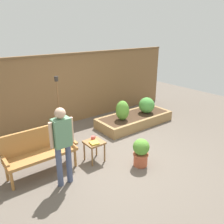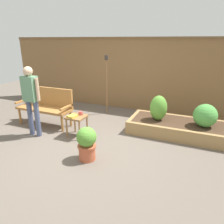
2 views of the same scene
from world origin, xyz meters
name	(u,v)px [view 1 (image 1 of 2)]	position (x,y,z in m)	size (l,w,h in m)	color
ground_plane	(114,158)	(0.00, 0.00, 0.00)	(14.00, 14.00, 0.00)	#60564C
fence_back	(61,90)	(0.00, 2.60, 1.09)	(8.40, 0.14, 2.16)	brown
garden_bench	(39,148)	(-1.52, 0.54, 0.54)	(1.44, 0.48, 0.94)	#A87038
side_table	(94,145)	(-0.40, 0.20, 0.40)	(0.40, 0.40, 0.48)	olive
cup_on_table	(93,138)	(-0.36, 0.30, 0.52)	(0.12, 0.09, 0.08)	#CC4C47
book_on_table	(94,143)	(-0.46, 0.11, 0.50)	(0.18, 0.19, 0.04)	gold
potted_boxwood	(141,151)	(0.29, -0.58, 0.34)	(0.36, 0.36, 0.63)	#B75638
raised_planter_bed	(134,120)	(1.77, 1.21, 0.15)	(2.40, 1.00, 0.30)	#997547
shrub_near_bench	(122,110)	(1.21, 1.15, 0.59)	(0.39, 0.39, 0.58)	brown
shrub_far_corner	(147,105)	(2.21, 1.15, 0.55)	(0.50, 0.50, 0.50)	brown
tiki_torch	(58,96)	(-0.43, 1.87, 1.15)	(0.10, 0.10, 1.68)	brown
person_by_bench	(62,140)	(-1.31, -0.15, 0.93)	(0.47, 0.20, 1.56)	#475170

